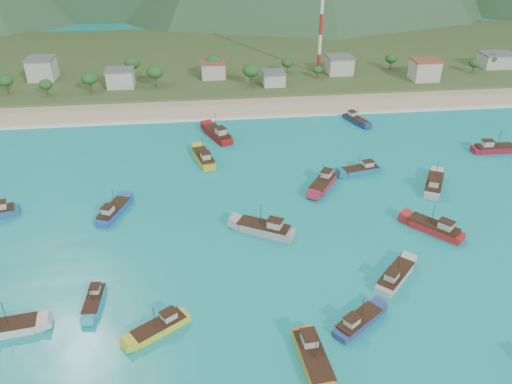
{
  "coord_description": "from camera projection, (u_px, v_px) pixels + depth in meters",
  "views": [
    {
      "loc": [
        -7.53,
        -75.63,
        57.27
      ],
      "look_at": [
        3.51,
        18.0,
        3.0
      ],
      "focal_mm": 35.0,
      "sensor_mm": 36.0,
      "label": 1
    }
  ],
  "objects": [
    {
      "name": "vegetation",
      "position": [
        208.0,
        72.0,
        180.17
      ],
      "size": [
        274.52,
        25.61,
        8.41
      ],
      "color": "#235623",
      "rests_on": "ground"
    },
    {
      "name": "radio_tower",
      "position": [
        322.0,
        14.0,
        179.6
      ],
      "size": [
        1.2,
        1.2,
        43.5
      ],
      "color": "red",
      "rests_on": "ground"
    },
    {
      "name": "village",
      "position": [
        242.0,
        71.0,
        182.45
      ],
      "size": [
        215.78,
        26.51,
        7.33
      ],
      "color": "beige",
      "rests_on": "ground"
    },
    {
      "name": "boat_12",
      "position": [
        265.0,
        229.0,
        100.14
      ],
      "size": [
        11.94,
        8.75,
        6.93
      ],
      "rotation": [
        0.0,
        0.0,
        1.06
      ],
      "color": "#A39F93",
      "rests_on": "ground"
    },
    {
      "name": "boat_16",
      "position": [
        217.0,
        134.0,
        141.21
      ],
      "size": [
        8.28,
        13.05,
        7.44
      ],
      "rotation": [
        0.0,
        0.0,
        0.39
      ],
      "color": "maroon",
      "rests_on": "ground"
    },
    {
      "name": "ground",
      "position": [
        249.0,
        254.0,
        94.43
      ],
      "size": [
        600.0,
        600.0,
        0.0
      ],
      "primitive_type": "plane",
      "color": "#0C8185",
      "rests_on": "ground"
    },
    {
      "name": "boat_2",
      "position": [
        434.0,
        228.0,
        100.41
      ],
      "size": [
        9.96,
        10.67,
        6.67
      ],
      "rotation": [
        0.0,
        0.0,
        0.72
      ],
      "color": "#B1201F",
      "rests_on": "ground"
    },
    {
      "name": "boat_7",
      "position": [
        355.0,
        120.0,
        151.62
      ],
      "size": [
        5.94,
        10.07,
        5.72
      ],
      "rotation": [
        0.0,
        0.0,
        3.48
      ],
      "color": "navy",
      "rests_on": "ground"
    },
    {
      "name": "boat_24",
      "position": [
        313.0,
        358.0,
        71.7
      ],
      "size": [
        4.25,
        11.37,
        6.58
      ],
      "rotation": [
        0.0,
        0.0,
        3.23
      ],
      "color": "orange",
      "rests_on": "ground"
    },
    {
      "name": "boat_8",
      "position": [
        204.0,
        158.0,
        128.16
      ],
      "size": [
        5.97,
        11.88,
        6.74
      ],
      "rotation": [
        0.0,
        0.0,
        0.24
      ],
      "color": "gold",
      "rests_on": "ground"
    },
    {
      "name": "boat_11",
      "position": [
        361.0,
        170.0,
        122.7
      ],
      "size": [
        10.27,
        4.86,
        5.84
      ],
      "rotation": [
        0.0,
        0.0,
        1.78
      ],
      "color": "#196E97",
      "rests_on": "ground"
    },
    {
      "name": "boat_9",
      "position": [
        434.0,
        185.0,
        115.92
      ],
      "size": [
        8.54,
        11.58,
        6.74
      ],
      "rotation": [
        0.0,
        0.0,
        5.77
      ],
      "color": "#B2ABA0",
      "rests_on": "ground"
    },
    {
      "name": "boat_1",
      "position": [
        160.0,
        328.0,
        77.08
      ],
      "size": [
        9.41,
        7.52,
        5.58
      ],
      "rotation": [
        0.0,
        0.0,
        2.15
      ],
      "color": "yellow",
      "rests_on": "ground"
    },
    {
      "name": "beach",
      "position": [
        223.0,
        108.0,
        162.43
      ],
      "size": [
        400.0,
        18.0,
        1.2
      ],
      "primitive_type": "cube",
      "color": "beige",
      "rests_on": "ground"
    },
    {
      "name": "boat_27",
      "position": [
        323.0,
        184.0,
        116.64
      ],
      "size": [
        8.84,
        10.99,
        6.52
      ],
      "rotation": [
        0.0,
        0.0,
        2.55
      ],
      "color": "#AE2439",
      "rests_on": "ground"
    },
    {
      "name": "surf_line",
      "position": [
        225.0,
        119.0,
        154.25
      ],
      "size": [
        400.0,
        2.5,
        0.08
      ],
      "primitive_type": "cube",
      "color": "white",
      "rests_on": "ground"
    },
    {
      "name": "boat_19",
      "position": [
        358.0,
        322.0,
        78.06
      ],
      "size": [
        9.24,
        7.68,
        5.53
      ],
      "rotation": [
        0.0,
        0.0,
        5.33
      ],
      "color": "navy",
      "rests_on": "ground"
    },
    {
      "name": "boat_0",
      "position": [
        94.0,
        301.0,
        82.47
      ],
      "size": [
        2.84,
        8.24,
        4.8
      ],
      "rotation": [
        0.0,
        0.0,
        3.09
      ],
      "color": "#30A1B8",
      "rests_on": "ground"
    },
    {
      "name": "boat_15",
      "position": [
        494.0,
        149.0,
        133.17
      ],
      "size": [
        11.34,
        3.55,
        6.66
      ],
      "rotation": [
        0.0,
        0.0,
        4.69
      ],
      "color": "maroon",
      "rests_on": "ground"
    },
    {
      "name": "boat_14",
      "position": [
        113.0,
        212.0,
        106.11
      ],
      "size": [
        6.6,
        10.79,
        6.13
      ],
      "rotation": [
        0.0,
        0.0,
        5.92
      ],
      "color": "#264FA4",
      "rests_on": "ground"
    },
    {
      "name": "land",
      "position": [
        215.0,
        59.0,
        214.93
      ],
      "size": [
        400.0,
        110.0,
        2.4
      ],
      "primitive_type": "cube",
      "color": "#385123",
      "rests_on": "ground"
    },
    {
      "name": "boat_10",
      "position": [
        395.0,
        277.0,
        87.45
      ],
      "size": [
        9.38,
        9.56,
        6.11
      ],
      "rotation": [
        0.0,
        0.0,
        5.52
      ],
      "color": "#BDB3AC",
      "rests_on": "ground"
    },
    {
      "name": "boat_21",
      "position": [
        4.0,
        329.0,
        76.69
      ],
      "size": [
        10.9,
        4.52,
        6.25
      ],
      "rotation": [
        0.0,
        0.0,
        4.85
      ],
      "color": "silver",
      "rests_on": "ground"
    }
  ]
}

